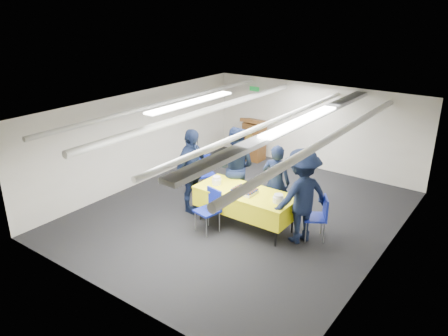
{
  "coord_description": "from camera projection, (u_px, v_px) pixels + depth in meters",
  "views": [
    {
      "loc": [
        4.71,
        -7.04,
        4.33
      ],
      "look_at": [
        -0.29,
        -0.2,
        1.05
      ],
      "focal_mm": 35.0,
      "sensor_mm": 36.0,
      "label": 1
    }
  ],
  "objects": [
    {
      "name": "chair_near",
      "position": [
        210.0,
        206.0,
        8.59
      ],
      "size": [
        0.49,
        0.49,
        0.87
      ],
      "color": "gray",
      "rests_on": "ground"
    },
    {
      "name": "sailor_b",
      "position": [
        235.0,
        167.0,
        9.5
      ],
      "size": [
        1.04,
        0.91,
        1.83
      ],
      "primitive_type": "imported",
      "rotation": [
        0.0,
        0.0,
        3.41
      ],
      "color": "black",
      "rests_on": "ground"
    },
    {
      "name": "sailor_c",
      "position": [
        192.0,
        171.0,
        9.28
      ],
      "size": [
        0.5,
        1.1,
        1.84
      ],
      "primitive_type": "imported",
      "rotation": [
        0.0,
        0.0,
        1.62
      ],
      "color": "black",
      "rests_on": "ground"
    },
    {
      "name": "ground",
      "position": [
        240.0,
        213.0,
        9.46
      ],
      "size": [
        7.0,
        7.0,
        0.0
      ],
      "primitive_type": "plane",
      "color": "black",
      "rests_on": "ground"
    },
    {
      "name": "plate_stack_right",
      "position": [
        278.0,
        199.0,
        8.17
      ],
      "size": [
        0.21,
        0.21,
        0.16
      ],
      "color": "white",
      "rests_on": "serving_table"
    },
    {
      "name": "sailor_a",
      "position": [
        276.0,
        182.0,
        9.0
      ],
      "size": [
        0.67,
        0.53,
        1.61
      ],
      "primitive_type": "imported",
      "rotation": [
        0.0,
        0.0,
        3.42
      ],
      "color": "black",
      "rests_on": "ground"
    },
    {
      "name": "plate_stack_left",
      "position": [
        217.0,
        181.0,
        8.97
      ],
      "size": [
        0.2,
        0.2,
        0.17
      ],
      "color": "white",
      "rests_on": "serving_table"
    },
    {
      "name": "sailor_d",
      "position": [
        301.0,
        196.0,
        8.09
      ],
      "size": [
        1.14,
        1.37,
        1.85
      ],
      "primitive_type": "imported",
      "rotation": [
        0.0,
        0.0,
        -2.03
      ],
      "color": "black",
      "rests_on": "ground"
    },
    {
      "name": "chair_right",
      "position": [
        319.0,
        214.0,
        8.28
      ],
      "size": [
        0.58,
        0.58,
        0.87
      ],
      "color": "gray",
      "rests_on": "ground"
    },
    {
      "name": "podium",
      "position": [
        254.0,
        139.0,
        12.41
      ],
      "size": [
        0.62,
        0.53,
        1.25
      ],
      "color": "brown",
      "rests_on": "ground"
    },
    {
      "name": "room_shell",
      "position": [
        256.0,
        129.0,
        9.06
      ],
      "size": [
        6.0,
        7.0,
        2.3
      ],
      "color": "silver",
      "rests_on": "ground"
    },
    {
      "name": "chair_left",
      "position": [
        204.0,
        170.0,
        10.41
      ],
      "size": [
        0.58,
        0.58,
        0.87
      ],
      "color": "gray",
      "rests_on": "ground"
    },
    {
      "name": "sheet_cake",
      "position": [
        245.0,
        191.0,
        8.59
      ],
      "size": [
        0.47,
        0.36,
        0.08
      ],
      "color": "white",
      "rests_on": "serving_table"
    },
    {
      "name": "serving_table",
      "position": [
        245.0,
        201.0,
        8.74
      ],
      "size": [
        2.05,
        0.89,
        0.77
      ],
      "color": "black",
      "rests_on": "ground"
    }
  ]
}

